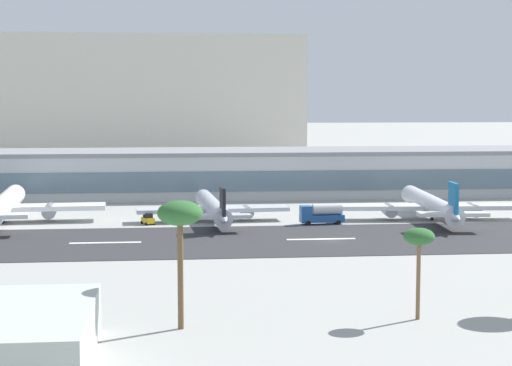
# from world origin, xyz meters

# --- Properties ---
(ground_plane) EXTENTS (1400.00, 1400.00, 0.00)m
(ground_plane) POSITION_xyz_m (0.00, 0.00, 0.00)
(ground_plane) COLOR #9E9E99
(runway_strip) EXTENTS (800.00, 32.88, 0.08)m
(runway_strip) POSITION_xyz_m (0.00, 1.85, 0.04)
(runway_strip) COLOR #2D2D30
(runway_strip) RESTS_ON ground_plane
(runway_centreline_dash_3) EXTENTS (12.00, 1.20, 0.01)m
(runway_centreline_dash_3) POSITION_xyz_m (-38.16, 1.85, 0.09)
(runway_centreline_dash_3) COLOR white
(runway_centreline_dash_3) RESTS_ON runway_strip
(runway_centreline_dash_4) EXTENTS (12.00, 1.20, 0.01)m
(runway_centreline_dash_4) POSITION_xyz_m (-1.25, 1.85, 0.09)
(runway_centreline_dash_4) COLOR white
(runway_centreline_dash_4) RESTS_ON runway_strip
(terminal_building) EXTENTS (218.27, 25.80, 11.48)m
(terminal_building) POSITION_xyz_m (-16.11, 71.52, 5.74)
(terminal_building) COLOR #B7BABC
(terminal_building) RESTS_ON ground_plane
(distant_hotel_block) EXTENTS (139.84, 39.34, 46.30)m
(distant_hotel_block) POSITION_xyz_m (-49.12, 173.19, 23.15)
(distant_hotel_block) COLOR beige
(distant_hotel_block) RESTS_ON ground_plane
(airliner_navy_tail_gate_0) EXTENTS (40.08, 47.52, 9.91)m
(airliner_navy_tail_gate_0) POSITION_xyz_m (-59.87, 27.82, 3.16)
(airliner_navy_tail_gate_0) COLOR white
(airliner_navy_tail_gate_0) RESTS_ON ground_plane
(airliner_black_tail_gate_1) EXTENTS (30.44, 39.90, 8.33)m
(airliner_black_tail_gate_1) POSITION_xyz_m (-18.67, 25.34, 2.66)
(airliner_black_tail_gate_1) COLOR silver
(airliner_black_tail_gate_1) RESTS_ON ground_plane
(airliner_blue_tail_gate_2) EXTENTS (37.86, 43.83, 9.15)m
(airliner_blue_tail_gate_2) POSITION_xyz_m (25.02, 23.11, 2.91)
(airliner_blue_tail_gate_2) COLOR silver
(airliner_blue_tail_gate_2) RESTS_ON ground_plane
(service_fuel_truck_0) EXTENTS (8.65, 3.31, 3.95)m
(service_fuel_truck_0) POSITION_xyz_m (2.06, 19.80, 2.03)
(service_fuel_truck_0) COLOR #23569E
(service_fuel_truck_0) RESTS_ON ground_plane
(service_baggage_tug_1) EXTENTS (2.88, 3.57, 2.20)m
(service_baggage_tug_1) POSITION_xyz_m (-31.48, 23.05, 1.05)
(service_baggage_tug_1) COLOR gold
(service_baggage_tug_1) RESTS_ON ground_plane
(palm_tree_1) EXTENTS (3.44, 3.44, 10.22)m
(palm_tree_1) POSITION_xyz_m (-0.16, -52.73, 8.89)
(palm_tree_1) COLOR brown
(palm_tree_1) RESTS_ON ground_plane
(palm_tree_3) EXTENTS (4.80, 4.80, 13.73)m
(palm_tree_3) POSITION_xyz_m (-26.30, -54.03, 11.95)
(palm_tree_3) COLOR brown
(palm_tree_3) RESTS_ON ground_plane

